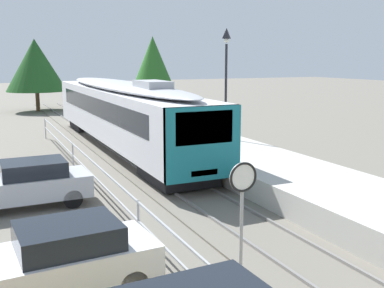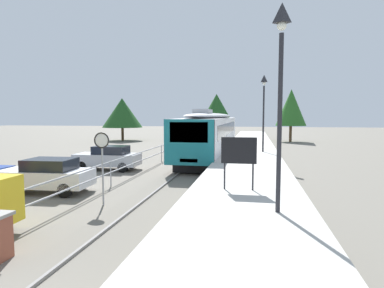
{
  "view_description": "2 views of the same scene",
  "coord_description": "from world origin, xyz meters",
  "px_view_note": "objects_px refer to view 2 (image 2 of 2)",
  "views": [
    {
      "loc": [
        -6.75,
        1.26,
        4.79
      ],
      "look_at": [
        0.0,
        15.84,
        1.8
      ],
      "focal_mm": 42.78,
      "sensor_mm": 36.0,
      "label": 1
    },
    {
      "loc": [
        3.5,
        -2.92,
        3.43
      ],
      "look_at": [
        0.0,
        15.84,
        1.8
      ],
      "focal_mm": 31.06,
      "sensor_mm": 36.0,
      "label": 2
    }
  ],
  "objects_px": {
    "platform_lamp_mid_platform": "(264,99)",
    "parked_hatchback_silver": "(108,157)",
    "platform_lamp_near_end": "(281,68)",
    "parked_hatchback_white": "(47,175)",
    "speed_limit_sign": "(102,150)",
    "commuter_train": "(211,131)",
    "platform_notice_board": "(239,152)"
  },
  "relations": [
    {
      "from": "platform_lamp_near_end",
      "to": "parked_hatchback_white",
      "type": "distance_m",
      "value": 11.29
    },
    {
      "from": "speed_limit_sign",
      "to": "parked_hatchback_white",
      "type": "xyz_separation_m",
      "value": [
        -3.38,
        1.47,
        -1.33
      ]
    },
    {
      "from": "parked_hatchback_white",
      "to": "parked_hatchback_silver",
      "type": "height_order",
      "value": "same"
    },
    {
      "from": "platform_lamp_near_end",
      "to": "speed_limit_sign",
      "type": "xyz_separation_m",
      "value": [
        -6.31,
        2.87,
        -2.5
      ]
    },
    {
      "from": "speed_limit_sign",
      "to": "commuter_train",
      "type": "bearing_deg",
      "value": 82.3
    },
    {
      "from": "commuter_train",
      "to": "parked_hatchback_white",
      "type": "xyz_separation_m",
      "value": [
        -5.54,
        -14.54,
        -1.36
      ]
    },
    {
      "from": "platform_lamp_near_end",
      "to": "parked_hatchback_silver",
      "type": "xyz_separation_m",
      "value": [
        -9.69,
        10.73,
        -3.83
      ]
    },
    {
      "from": "platform_lamp_near_end",
      "to": "parked_hatchback_white",
      "type": "bearing_deg",
      "value": 155.88
    },
    {
      "from": "platform_lamp_mid_platform",
      "to": "parked_hatchback_silver",
      "type": "height_order",
      "value": "platform_lamp_mid_platform"
    },
    {
      "from": "parked_hatchback_white",
      "to": "platform_lamp_mid_platform",
      "type": "bearing_deg",
      "value": 47.66
    },
    {
      "from": "platform_lamp_near_end",
      "to": "parked_hatchback_white",
      "type": "relative_size",
      "value": 1.31
    },
    {
      "from": "platform_lamp_mid_platform",
      "to": "speed_limit_sign",
      "type": "xyz_separation_m",
      "value": [
        -6.31,
        -12.11,
        -2.5
      ]
    },
    {
      "from": "platform_lamp_near_end",
      "to": "parked_hatchback_silver",
      "type": "relative_size",
      "value": 1.33
    },
    {
      "from": "platform_lamp_mid_platform",
      "to": "platform_notice_board",
      "type": "distance_m",
      "value": 12.76
    },
    {
      "from": "parked_hatchback_white",
      "to": "parked_hatchback_silver",
      "type": "distance_m",
      "value": 6.39
    },
    {
      "from": "commuter_train",
      "to": "parked_hatchback_silver",
      "type": "bearing_deg",
      "value": -124.22
    },
    {
      "from": "commuter_train",
      "to": "platform_notice_board",
      "type": "bearing_deg",
      "value": -79.58
    },
    {
      "from": "platform_lamp_near_end",
      "to": "parked_hatchback_silver",
      "type": "height_order",
      "value": "platform_lamp_near_end"
    },
    {
      "from": "platform_lamp_near_end",
      "to": "parked_hatchback_white",
      "type": "height_order",
      "value": "platform_lamp_near_end"
    },
    {
      "from": "commuter_train",
      "to": "parked_hatchback_silver",
      "type": "xyz_separation_m",
      "value": [
        -5.54,
        -8.15,
        -1.36
      ]
    },
    {
      "from": "platform_lamp_mid_platform",
      "to": "parked_hatchback_silver",
      "type": "relative_size",
      "value": 1.33
    },
    {
      "from": "commuter_train",
      "to": "platform_lamp_mid_platform",
      "type": "relative_size",
      "value": 3.76
    },
    {
      "from": "platform_lamp_near_end",
      "to": "parked_hatchback_white",
      "type": "xyz_separation_m",
      "value": [
        -9.69,
        4.34,
        -3.83
      ]
    },
    {
      "from": "platform_lamp_mid_platform",
      "to": "speed_limit_sign",
      "type": "bearing_deg",
      "value": -117.54
    },
    {
      "from": "speed_limit_sign",
      "to": "platform_lamp_mid_platform",
      "type": "bearing_deg",
      "value": 62.46
    },
    {
      "from": "platform_notice_board",
      "to": "speed_limit_sign",
      "type": "distance_m",
      "value": 5.19
    },
    {
      "from": "commuter_train",
      "to": "parked_hatchback_white",
      "type": "relative_size",
      "value": 4.9
    },
    {
      "from": "platform_notice_board",
      "to": "parked_hatchback_silver",
      "type": "xyz_separation_m",
      "value": [
        -8.56,
        8.22,
        -1.4
      ]
    },
    {
      "from": "platform_lamp_mid_platform",
      "to": "parked_hatchback_silver",
      "type": "bearing_deg",
      "value": -156.31
    },
    {
      "from": "speed_limit_sign",
      "to": "platform_lamp_near_end",
      "type": "bearing_deg",
      "value": -24.47
    },
    {
      "from": "platform_notice_board",
      "to": "platform_lamp_mid_platform",
      "type": "bearing_deg",
      "value": 84.79
    },
    {
      "from": "commuter_train",
      "to": "platform_lamp_near_end",
      "type": "xyz_separation_m",
      "value": [
        4.15,
        -18.88,
        2.47
      ]
    }
  ]
}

